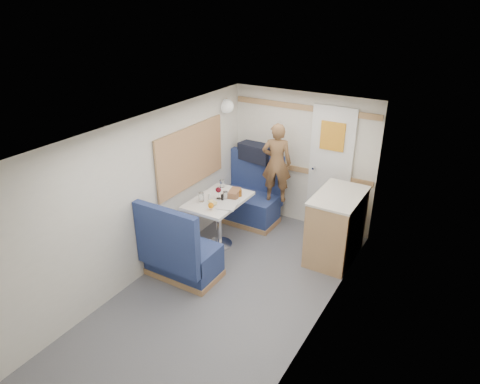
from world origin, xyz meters
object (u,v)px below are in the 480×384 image
Objects in this scene: bench_near at (180,257)px; tumbler_left at (201,197)px; dome_light at (227,106)px; tray at (228,204)px; duffel_bag at (256,152)px; person at (277,163)px; orange_fruit at (211,206)px; tumbler_right at (226,196)px; pepper_grinder at (222,198)px; tumbler_mid at (222,184)px; galley_counter at (336,226)px; dinette_table at (219,209)px; salt_grinder at (210,197)px; cheese_block at (212,202)px; bench_far at (250,202)px; beer_glass at (240,193)px; wine_glass at (218,190)px; bread_loaf at (234,194)px.

tumbler_left is at bearing 102.79° from bench_near.
tray is at bearing -57.79° from dome_light.
duffel_bag is 1.32m from tumbler_left.
person is 15.43× the size of orange_fruit.
orange_fruit is 0.66× the size of tumbler_right.
dome_light reaches higher than pepper_grinder.
person is 0.83m from tumbler_mid.
dome_light is 1.87× the size of tumbler_mid.
person is at bearing 69.00° from pepper_grinder.
bench_near is 1.14× the size of galley_counter.
person is 1.25m from orange_fruit.
dinette_table is 8.61× the size of tumbler_mid.
tray is at bearing -26.60° from pepper_grinder.
salt_grinder is (-0.51, -0.95, -0.26)m from person.
tumbler_right is at bearing 33.61° from salt_grinder.
person is 1.16m from cheese_block.
dinette_table is 9.76× the size of salt_grinder.
tumbler_right is 1.21× the size of salt_grinder.
beer_glass is (0.20, -0.64, 0.47)m from bench_far.
bench_near is (-0.00, -0.86, -0.27)m from dinette_table.
bench_near is at bearing -82.03° from tumbler_mid.
cheese_block is at bearing -112.34° from beer_glass.
bench_near is 0.92m from salt_grinder.
orange_fruit is (0.08, 0.56, 0.48)m from bench_near.
dinette_table is 2.79× the size of tray.
wine_glass is 1.39× the size of tumbler_left.
tumbler_right is at bearing -159.73° from galley_counter.
bench_far is 5.25× the size of dome_light.
cheese_block is 0.66× the size of wine_glass.
tumbler_left is at bearing -88.62° from tumbler_mid.
wine_glass reaches higher than tumbler_mid.
dinette_table is 1.08m from person.
bread_loaf is (-0.05, 0.25, 0.04)m from tray.
dinette_table is at bearing -65.41° from wine_glass.
galley_counter is at bearing 16.16° from bread_loaf.
bench_near is 1.14m from bread_loaf.
bench_near reaches higher than cheese_block.
salt_grinder is at bearing -71.99° from dome_light.
person is 10.53× the size of cheese_block.
bread_loaf is (0.32, -0.19, -0.00)m from tumbler_mid.
cheese_block is at bearing -108.88° from bread_loaf.
galley_counter is 8.32× the size of cheese_block.
beer_glass is (-1.27, -0.32, 0.30)m from galley_counter.
person reaches higher than tray.
bench_near is at bearing 56.70° from person.
orange_fruit is at bearing -148.41° from galley_counter.
tumbler_mid is at bearing 115.76° from dinette_table.
tumbler_left is at bearing 41.29° from person.
galley_counter reaches higher than dinette_table.
pepper_grinder is at bearing -16.25° from dinette_table.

